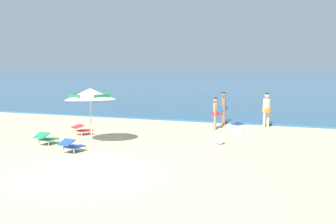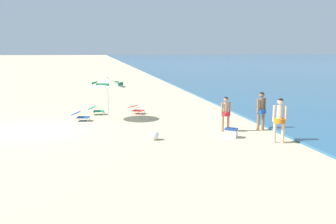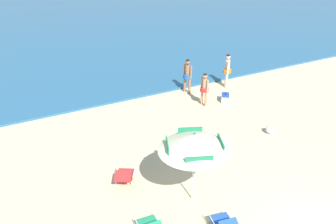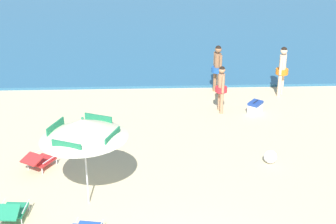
{
  "view_description": "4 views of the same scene",
  "coord_description": "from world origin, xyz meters",
  "px_view_note": "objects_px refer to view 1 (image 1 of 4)",
  "views": [
    {
      "loc": [
        5.44,
        -8.42,
        2.89
      ],
      "look_at": [
        -0.45,
        8.03,
        0.84
      ],
      "focal_mm": 37.73,
      "sensor_mm": 36.0,
      "label": 1
    },
    {
      "loc": [
        16.47,
        3.04,
        3.56
      ],
      "look_at": [
        1.29,
        6.0,
        0.89
      ],
      "focal_mm": 37.14,
      "sensor_mm": 36.0,
      "label": 2
    },
    {
      "loc": [
        -5.92,
        -2.51,
        6.49
      ],
      "look_at": [
        -0.66,
        7.45,
        0.72
      ],
      "focal_mm": 33.59,
      "sensor_mm": 36.0,
      "label": 3
    },
    {
      "loc": [
        -0.49,
        -6.75,
        7.0
      ],
      "look_at": [
        0.02,
        6.86,
        0.79
      ],
      "focal_mm": 54.23,
      "sensor_mm": 36.0,
      "label": 4
    }
  ],
  "objects_px": {
    "lounge_chair_facing_sea": "(82,129)",
    "person_standing_near_shore": "(223,106)",
    "beach_umbrella_striped_main": "(90,94)",
    "cooler_box": "(238,127)",
    "beach_ball": "(220,140)",
    "person_wading_in": "(266,108)",
    "lounge_chair_under_umbrella": "(46,138)",
    "lounge_chair_beside_umbrella": "(72,145)",
    "person_standing_beside": "(215,111)"
  },
  "relations": [
    {
      "from": "lounge_chair_beside_umbrella",
      "to": "person_standing_near_shore",
      "type": "xyz_separation_m",
      "value": [
        3.81,
        8.26,
        0.75
      ]
    },
    {
      "from": "lounge_chair_under_umbrella",
      "to": "beach_ball",
      "type": "bearing_deg",
      "value": 20.51
    },
    {
      "from": "lounge_chair_beside_umbrella",
      "to": "cooler_box",
      "type": "height_order",
      "value": "lounge_chair_beside_umbrella"
    },
    {
      "from": "lounge_chair_under_umbrella",
      "to": "lounge_chair_facing_sea",
      "type": "xyz_separation_m",
      "value": [
        0.16,
        2.27,
        0.0
      ]
    },
    {
      "from": "beach_umbrella_striped_main",
      "to": "lounge_chair_beside_umbrella",
      "type": "xyz_separation_m",
      "value": [
        0.1,
        -1.44,
        -1.71
      ]
    },
    {
      "from": "person_standing_near_shore",
      "to": "beach_ball",
      "type": "distance_m",
      "value": 5.21
    },
    {
      "from": "lounge_chair_under_umbrella",
      "to": "lounge_chair_beside_umbrella",
      "type": "xyz_separation_m",
      "value": [
        1.73,
        -0.79,
        0.0
      ]
    },
    {
      "from": "person_standing_beside",
      "to": "cooler_box",
      "type": "relative_size",
      "value": 2.63
    },
    {
      "from": "person_standing_near_shore",
      "to": "beach_ball",
      "type": "relative_size",
      "value": 4.86
    },
    {
      "from": "person_wading_in",
      "to": "cooler_box",
      "type": "relative_size",
      "value": 2.96
    },
    {
      "from": "lounge_chair_facing_sea",
      "to": "cooler_box",
      "type": "relative_size",
      "value": 1.65
    },
    {
      "from": "person_wading_in",
      "to": "beach_ball",
      "type": "relative_size",
      "value": 4.92
    },
    {
      "from": "lounge_chair_under_umbrella",
      "to": "beach_ball",
      "type": "height_order",
      "value": "lounge_chair_under_umbrella"
    },
    {
      "from": "cooler_box",
      "to": "beach_ball",
      "type": "xyz_separation_m",
      "value": [
        -0.22,
        -3.24,
        -0.02
      ]
    },
    {
      "from": "beach_umbrella_striped_main",
      "to": "cooler_box",
      "type": "distance_m",
      "value": 7.25
    },
    {
      "from": "person_standing_near_shore",
      "to": "beach_ball",
      "type": "bearing_deg",
      "value": -80.69
    },
    {
      "from": "lounge_chair_under_umbrella",
      "to": "beach_ball",
      "type": "relative_size",
      "value": 2.51
    },
    {
      "from": "person_wading_in",
      "to": "cooler_box",
      "type": "distance_m",
      "value": 2.11
    },
    {
      "from": "person_standing_beside",
      "to": "person_wading_in",
      "type": "distance_m",
      "value": 2.7
    },
    {
      "from": "lounge_chair_beside_umbrella",
      "to": "person_standing_near_shore",
      "type": "bearing_deg",
      "value": 65.22
    },
    {
      "from": "lounge_chair_beside_umbrella",
      "to": "lounge_chair_facing_sea",
      "type": "relative_size",
      "value": 0.96
    },
    {
      "from": "lounge_chair_beside_umbrella",
      "to": "lounge_chair_facing_sea",
      "type": "height_order",
      "value": "lounge_chair_beside_umbrella"
    },
    {
      "from": "beach_umbrella_striped_main",
      "to": "person_wading_in",
      "type": "height_order",
      "value": "beach_umbrella_striped_main"
    },
    {
      "from": "lounge_chair_beside_umbrella",
      "to": "person_wading_in",
      "type": "height_order",
      "value": "person_wading_in"
    },
    {
      "from": "person_wading_in",
      "to": "person_standing_near_shore",
      "type": "bearing_deg",
      "value": 172.07
    },
    {
      "from": "cooler_box",
      "to": "beach_ball",
      "type": "relative_size",
      "value": 1.66
    },
    {
      "from": "lounge_chair_facing_sea",
      "to": "person_standing_near_shore",
      "type": "bearing_deg",
      "value": 43.95
    },
    {
      "from": "beach_umbrella_striped_main",
      "to": "lounge_chair_under_umbrella",
      "type": "height_order",
      "value": "beach_umbrella_striped_main"
    },
    {
      "from": "lounge_chair_under_umbrella",
      "to": "person_standing_beside",
      "type": "bearing_deg",
      "value": 46.69
    },
    {
      "from": "lounge_chair_under_umbrella",
      "to": "beach_umbrella_striped_main",
      "type": "bearing_deg",
      "value": 21.58
    },
    {
      "from": "lounge_chair_beside_umbrella",
      "to": "beach_ball",
      "type": "height_order",
      "value": "lounge_chair_beside_umbrella"
    },
    {
      "from": "lounge_chair_under_umbrella",
      "to": "person_standing_beside",
      "type": "xyz_separation_m",
      "value": [
        5.46,
        5.79,
        0.65
      ]
    },
    {
      "from": "cooler_box",
      "to": "lounge_chair_beside_umbrella",
      "type": "bearing_deg",
      "value": -127.11
    },
    {
      "from": "beach_umbrella_striped_main",
      "to": "lounge_chair_under_umbrella",
      "type": "distance_m",
      "value": 2.45
    },
    {
      "from": "lounge_chair_facing_sea",
      "to": "person_standing_beside",
      "type": "height_order",
      "value": "person_standing_beside"
    },
    {
      "from": "beach_ball",
      "to": "person_wading_in",
      "type": "bearing_deg",
      "value": 73.51
    },
    {
      "from": "beach_umbrella_striped_main",
      "to": "lounge_chair_facing_sea",
      "type": "distance_m",
      "value": 2.78
    },
    {
      "from": "lounge_chair_facing_sea",
      "to": "person_standing_near_shore",
      "type": "distance_m",
      "value": 7.52
    },
    {
      "from": "person_wading_in",
      "to": "beach_ball",
      "type": "distance_m",
      "value": 5.04
    },
    {
      "from": "lounge_chair_beside_umbrella",
      "to": "lounge_chair_facing_sea",
      "type": "xyz_separation_m",
      "value": [
        -1.58,
        3.06,
        0.0
      ]
    },
    {
      "from": "cooler_box",
      "to": "person_standing_near_shore",
      "type": "bearing_deg",
      "value": 119.74
    },
    {
      "from": "beach_umbrella_striped_main",
      "to": "cooler_box",
      "type": "xyz_separation_m",
      "value": [
        4.96,
        4.98,
        -1.78
      ]
    },
    {
      "from": "lounge_chair_beside_umbrella",
      "to": "person_standing_beside",
      "type": "distance_m",
      "value": 7.59
    },
    {
      "from": "beach_umbrella_striped_main",
      "to": "person_standing_near_shore",
      "type": "relative_size",
      "value": 1.6
    },
    {
      "from": "beach_umbrella_striped_main",
      "to": "person_standing_near_shore",
      "type": "height_order",
      "value": "beach_umbrella_striped_main"
    },
    {
      "from": "person_wading_in",
      "to": "lounge_chair_beside_umbrella",
      "type": "bearing_deg",
      "value": -127.32
    },
    {
      "from": "lounge_chair_facing_sea",
      "to": "lounge_chair_beside_umbrella",
      "type": "bearing_deg",
      "value": -62.76
    },
    {
      "from": "beach_umbrella_striped_main",
      "to": "person_wading_in",
      "type": "distance_m",
      "value": 9.0
    },
    {
      "from": "cooler_box",
      "to": "beach_ball",
      "type": "bearing_deg",
      "value": -93.79
    },
    {
      "from": "person_wading_in",
      "to": "beach_umbrella_striped_main",
      "type": "bearing_deg",
      "value": -133.41
    }
  ]
}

